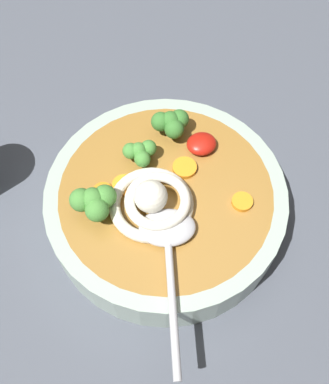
# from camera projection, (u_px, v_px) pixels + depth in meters

# --- Properties ---
(table_slab) EXTENTS (1.22, 1.22, 0.04)m
(table_slab) POSITION_uv_depth(u_px,v_px,m) (154.00, 196.00, 0.58)
(table_slab) COLOR #474C56
(table_slab) RESTS_ON ground
(soup_bowl) EXTENTS (0.27, 0.27, 0.06)m
(soup_bowl) POSITION_uv_depth(u_px,v_px,m) (164.00, 204.00, 0.52)
(soup_bowl) COLOR #9EB2A3
(soup_bowl) RESTS_ON table_slab
(noodle_pile) EXTENTS (0.10, 0.10, 0.04)m
(noodle_pile) POSITION_uv_depth(u_px,v_px,m) (153.00, 201.00, 0.48)
(noodle_pile) COLOR silver
(noodle_pile) RESTS_ON soup_bowl
(soup_spoon) EXTENTS (0.09, 0.17, 0.02)m
(soup_spoon) POSITION_uv_depth(u_px,v_px,m) (168.00, 240.00, 0.46)
(soup_spoon) COLOR #B7B7BC
(soup_spoon) RESTS_ON soup_bowl
(chili_sauce_dollop) EXTENTS (0.04, 0.03, 0.02)m
(chili_sauce_dollop) POSITION_uv_depth(u_px,v_px,m) (200.00, 141.00, 0.52)
(chili_sauce_dollop) COLOR #B2190F
(chili_sauce_dollop) RESTS_ON soup_bowl
(broccoli_floret_near_spoon) EXTENTS (0.05, 0.04, 0.04)m
(broccoli_floret_near_spoon) POSITION_uv_depth(u_px,v_px,m) (94.00, 202.00, 0.46)
(broccoli_floret_near_spoon) COLOR #7A9E60
(broccoli_floret_near_spoon) RESTS_ON soup_bowl
(broccoli_floret_rear) EXTENTS (0.04, 0.04, 0.04)m
(broccoli_floret_rear) POSITION_uv_depth(u_px,v_px,m) (171.00, 123.00, 0.52)
(broccoli_floret_rear) COLOR #7A9E60
(broccoli_floret_rear) RESTS_ON soup_bowl
(broccoli_floret_beside_chili) EXTENTS (0.04, 0.03, 0.03)m
(broccoli_floret_beside_chili) POSITION_uv_depth(u_px,v_px,m) (139.00, 152.00, 0.50)
(broccoli_floret_beside_chili) COLOR #7A9E60
(broccoli_floret_beside_chili) RESTS_ON soup_bowl
(carrot_slice_left) EXTENTS (0.03, 0.03, 0.01)m
(carrot_slice_left) POSITION_uv_depth(u_px,v_px,m) (185.00, 168.00, 0.51)
(carrot_slice_left) COLOR orange
(carrot_slice_left) RESTS_ON soup_bowl
(carrot_slice_beside_noodles) EXTENTS (0.02, 0.02, 0.01)m
(carrot_slice_beside_noodles) POSITION_uv_depth(u_px,v_px,m) (103.00, 192.00, 0.49)
(carrot_slice_beside_noodles) COLOR orange
(carrot_slice_beside_noodles) RESTS_ON soup_bowl
(carrot_slice_extra_a) EXTENTS (0.02, 0.02, 0.01)m
(carrot_slice_extra_a) POSITION_uv_depth(u_px,v_px,m) (242.00, 202.00, 0.49)
(carrot_slice_extra_a) COLOR orange
(carrot_slice_extra_a) RESTS_ON soup_bowl
(carrot_slice_right) EXTENTS (0.03, 0.03, 0.00)m
(carrot_slice_right) POSITION_uv_depth(u_px,v_px,m) (124.00, 185.00, 0.50)
(carrot_slice_right) COLOR orange
(carrot_slice_right) RESTS_ON soup_bowl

